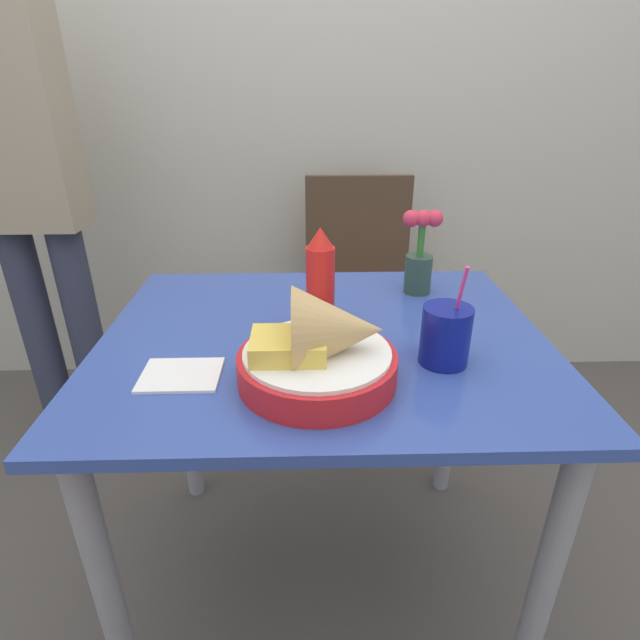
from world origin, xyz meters
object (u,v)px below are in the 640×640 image
(food_basket, at_px, (324,350))
(flower_vase, at_px, (420,256))
(person_standing, at_px, (23,176))
(drink_cup, at_px, (445,337))
(ketchup_bottle, at_px, (320,281))
(chair_far_window, at_px, (358,281))

(food_basket, bearing_deg, flower_vase, 58.54)
(person_standing, bearing_deg, drink_cup, -34.27)
(ketchup_bottle, xyz_separation_m, drink_cup, (0.23, -0.15, -0.06))
(flower_vase, bearing_deg, person_standing, 160.28)
(chair_far_window, distance_m, ketchup_bottle, 0.89)
(chair_far_window, bearing_deg, food_basket, -99.48)
(chair_far_window, height_order, drink_cup, drink_cup)
(food_basket, height_order, person_standing, person_standing)
(ketchup_bottle, relative_size, drink_cup, 1.10)
(drink_cup, bearing_deg, ketchup_bottle, 146.49)
(food_basket, height_order, flower_vase, flower_vase)
(ketchup_bottle, distance_m, flower_vase, 0.32)
(chair_far_window, relative_size, food_basket, 3.24)
(chair_far_window, height_order, person_standing, person_standing)
(person_standing, bearing_deg, chair_far_window, 10.92)
(chair_far_window, relative_size, drink_cup, 4.50)
(food_basket, bearing_deg, chair_far_window, 80.52)
(ketchup_bottle, height_order, flower_vase, ketchup_bottle)
(drink_cup, xyz_separation_m, person_standing, (-1.12, 0.76, 0.17))
(drink_cup, height_order, person_standing, person_standing)
(flower_vase, bearing_deg, ketchup_bottle, -141.55)
(chair_far_window, bearing_deg, flower_vase, -82.42)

